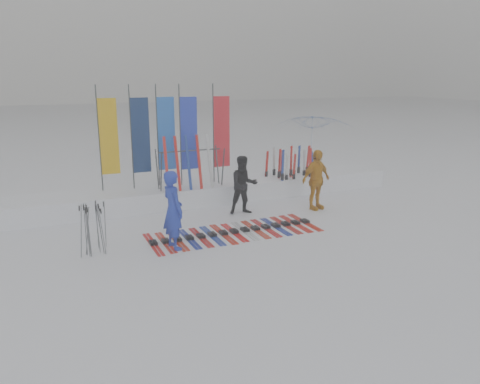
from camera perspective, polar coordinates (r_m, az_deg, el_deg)
name	(u,v)px	position (r m, az deg, el deg)	size (l,w,h in m)	color
ground	(259,247)	(11.45, 2.33, -6.76)	(120.00, 120.00, 0.00)	white
snow_bank	(198,193)	(15.43, -5.18, -0.09)	(14.00, 1.60, 0.60)	white
person_blue	(173,210)	(11.22, -8.16, -2.19)	(0.70, 0.46, 1.92)	#1D2FA9
person_black	(244,185)	(13.92, 0.45, 0.84)	(0.85, 0.67, 1.76)	black
person_yellow	(316,180)	(14.56, 9.25, 1.48)	(1.09, 0.46, 1.87)	orange
tent_canopy	(313,147)	(18.69, 8.91, 5.49)	(2.87, 2.92, 2.63)	white
ski_row	(235,231)	(12.45, -0.66, -4.83)	(4.53, 1.70, 0.07)	red
pole_cluster	(93,229)	(11.41, -17.43, -4.34)	(0.67, 0.68, 1.25)	#595B60
feather_flags	(165,135)	(14.98, -9.08, 6.93)	(4.15, 0.31, 3.20)	#383A3F
ski_rack	(190,163)	(14.72, -6.08, 3.51)	(2.04, 0.80, 1.23)	#383A3F
upright_skis	(292,172)	(16.44, 6.31, 2.50)	(1.66, 0.94, 1.69)	red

